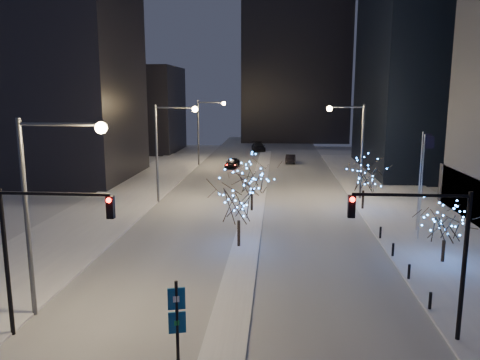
# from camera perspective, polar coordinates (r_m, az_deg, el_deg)

# --- Properties ---
(ground) EXTENTS (160.00, 160.00, 0.00)m
(ground) POSITION_cam_1_polar(r_m,az_deg,el_deg) (22.38, -1.81, -19.33)
(ground) COLOR silver
(ground) RESTS_ON ground
(road) EXTENTS (20.00, 130.00, 0.02)m
(road) POSITION_cam_1_polar(r_m,az_deg,el_deg) (55.44, 2.23, -1.01)
(road) COLOR #B5BAC5
(road) RESTS_ON ground
(median) EXTENTS (2.00, 80.00, 0.15)m
(median) POSITION_cam_1_polar(r_m,az_deg,el_deg) (50.55, 1.99, -2.08)
(median) COLOR white
(median) RESTS_ON ground
(east_sidewalk) EXTENTS (10.00, 90.00, 0.15)m
(east_sidewalk) POSITION_cam_1_polar(r_m,az_deg,el_deg) (42.75, 21.93, -5.22)
(east_sidewalk) COLOR white
(east_sidewalk) RESTS_ON ground
(west_sidewalk) EXTENTS (8.00, 90.00, 0.15)m
(west_sidewalk) POSITION_cam_1_polar(r_m,az_deg,el_deg) (43.91, -17.28, -4.52)
(west_sidewalk) COLOR white
(west_sidewalk) RESTS_ON ground
(filler_west_near) EXTENTS (22.00, 18.00, 24.00)m
(filler_west_near) POSITION_cam_1_polar(r_m,az_deg,el_deg) (66.53, -22.80, 10.51)
(filler_west_near) COLOR black
(filler_west_near) RESTS_ON ground
(filler_west_far) EXTENTS (18.00, 16.00, 16.00)m
(filler_west_far) POSITION_cam_1_polar(r_m,az_deg,el_deg) (93.68, -13.05, 8.40)
(filler_west_far) COLOR black
(filler_west_far) RESTS_ON ground
(horizon_block) EXTENTS (24.00, 14.00, 42.00)m
(horizon_block) POSITION_cam_1_polar(r_m,az_deg,el_deg) (111.76, 6.80, 15.58)
(horizon_block) COLOR black
(horizon_block) RESTS_ON ground
(street_lamp_w_near) EXTENTS (4.40, 0.56, 10.00)m
(street_lamp_w_near) POSITION_cam_1_polar(r_m,az_deg,el_deg) (24.47, -22.63, -1.21)
(street_lamp_w_near) COLOR #595E66
(street_lamp_w_near) RESTS_ON ground
(street_lamp_w_mid) EXTENTS (4.40, 0.56, 10.00)m
(street_lamp_w_mid) POSITION_cam_1_polar(r_m,az_deg,el_deg) (47.82, -8.93, 4.88)
(street_lamp_w_mid) COLOR #595E66
(street_lamp_w_mid) RESTS_ON ground
(street_lamp_w_far) EXTENTS (4.40, 0.56, 10.00)m
(street_lamp_w_far) POSITION_cam_1_polar(r_m,az_deg,el_deg) (72.29, -4.30, 6.87)
(street_lamp_w_far) COLOR #595E66
(street_lamp_w_far) RESTS_ON ground
(street_lamp_east) EXTENTS (3.90, 0.56, 10.00)m
(street_lamp_east) POSITION_cam_1_polar(r_m,az_deg,el_deg) (50.11, 13.68, 4.91)
(street_lamp_east) COLOR #595E66
(street_lamp_east) RESTS_ON ground
(traffic_signal_west) EXTENTS (5.26, 0.43, 7.00)m
(traffic_signal_west) POSITION_cam_1_polar(r_m,az_deg,el_deg) (22.93, -23.48, -6.52)
(traffic_signal_west) COLOR black
(traffic_signal_west) RESTS_ON ground
(traffic_signal_east) EXTENTS (5.26, 0.43, 7.00)m
(traffic_signal_east) POSITION_cam_1_polar(r_m,az_deg,el_deg) (22.28, 22.11, -6.90)
(traffic_signal_east) COLOR black
(traffic_signal_east) RESTS_ON ground
(flagpoles) EXTENTS (1.35, 2.60, 8.00)m
(flagpoles) POSITION_cam_1_polar(r_m,az_deg,el_deg) (38.70, 21.29, 0.41)
(flagpoles) COLOR silver
(flagpoles) RESTS_ON east_sidewalk
(bollards) EXTENTS (0.16, 12.16, 0.90)m
(bollards) POSITION_cam_1_polar(r_m,az_deg,el_deg) (32.12, 18.97, -9.20)
(bollards) COLOR black
(bollards) RESTS_ON east_sidewalk
(car_near) EXTENTS (2.26, 4.49, 1.47)m
(car_near) POSITION_cam_1_polar(r_m,az_deg,el_deg) (70.64, -0.96, 2.11)
(car_near) COLOR black
(car_near) RESTS_ON ground
(car_mid) EXTENTS (1.83, 4.38, 1.41)m
(car_mid) POSITION_cam_1_polar(r_m,az_deg,el_deg) (75.71, 6.20, 2.60)
(car_mid) COLOR black
(car_mid) RESTS_ON ground
(car_far) EXTENTS (3.15, 5.95, 1.64)m
(car_far) POSITION_cam_1_polar(r_m,az_deg,el_deg) (90.81, 2.25, 4.05)
(car_far) COLOR black
(car_far) RESTS_ON ground
(holiday_tree_median_near) EXTENTS (5.01, 5.01, 5.52)m
(holiday_tree_median_near) POSITION_cam_1_polar(r_m,az_deg,el_deg) (33.54, -0.15, -2.26)
(holiday_tree_median_near) COLOR black
(holiday_tree_median_near) RESTS_ON median
(holiday_tree_median_far) EXTENTS (5.33, 5.33, 5.26)m
(holiday_tree_median_far) POSITION_cam_1_polar(r_m,az_deg,el_deg) (43.88, 1.46, 0.53)
(holiday_tree_median_far) COLOR black
(holiday_tree_median_far) RESTS_ON median
(holiday_tree_plaza_near) EXTENTS (3.79, 3.79, 4.04)m
(holiday_tree_plaza_near) POSITION_cam_1_polar(r_m,az_deg,el_deg) (33.46, 23.77, -4.85)
(holiday_tree_plaza_near) COLOR black
(holiday_tree_plaza_near) RESTS_ON east_sidewalk
(holiday_tree_plaza_far) EXTENTS (5.37, 5.37, 5.18)m
(holiday_tree_plaza_far) POSITION_cam_1_polar(r_m,az_deg,el_deg) (46.12, 14.89, 0.63)
(holiday_tree_plaza_far) COLOR black
(holiday_tree_plaza_far) RESTS_ON east_sidewalk
(wayfinding_sign) EXTENTS (0.69, 0.27, 3.92)m
(wayfinding_sign) POSITION_cam_1_polar(r_m,az_deg,el_deg) (19.46, -7.69, -16.24)
(wayfinding_sign) COLOR black
(wayfinding_sign) RESTS_ON ground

